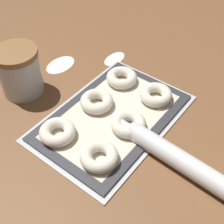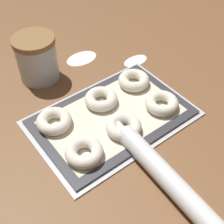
# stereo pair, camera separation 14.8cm
# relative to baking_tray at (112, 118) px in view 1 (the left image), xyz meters

# --- Properties ---
(ground_plane) EXTENTS (2.80, 2.80, 0.00)m
(ground_plane) POSITION_rel_baking_tray_xyz_m (0.00, -0.01, -0.00)
(ground_plane) COLOR brown
(baking_tray) EXTENTS (0.43, 0.29, 0.01)m
(baking_tray) POSITION_rel_baking_tray_xyz_m (0.00, 0.00, 0.00)
(baking_tray) COLOR silver
(baking_tray) RESTS_ON ground_plane
(baking_mat) EXTENTS (0.40, 0.26, 0.00)m
(baking_mat) POSITION_rel_baking_tray_xyz_m (-0.00, 0.00, 0.01)
(baking_mat) COLOR #333338
(baking_mat) RESTS_ON baking_tray
(bagel_front_left) EXTENTS (0.09, 0.09, 0.03)m
(bagel_front_left) POSITION_rel_baking_tray_xyz_m (-0.13, -0.06, 0.02)
(bagel_front_left) COLOR silver
(bagel_front_left) RESTS_ON baking_mat
(bagel_front_center) EXTENTS (0.09, 0.09, 0.03)m
(bagel_front_center) POSITION_rel_baking_tray_xyz_m (-0.01, -0.06, 0.02)
(bagel_front_center) COLOR silver
(bagel_front_center) RESTS_ON baking_mat
(bagel_front_right) EXTENTS (0.09, 0.09, 0.03)m
(bagel_front_right) POSITION_rel_baking_tray_xyz_m (0.13, -0.06, 0.02)
(bagel_front_right) COLOR silver
(bagel_front_right) RESTS_ON baking_mat
(bagel_back_left) EXTENTS (0.09, 0.09, 0.03)m
(bagel_back_left) POSITION_rel_baking_tray_xyz_m (-0.14, 0.07, 0.02)
(bagel_back_left) COLOR silver
(bagel_back_left) RESTS_ON baking_mat
(bagel_back_center) EXTENTS (0.09, 0.09, 0.03)m
(bagel_back_center) POSITION_rel_baking_tray_xyz_m (0.01, 0.06, 0.02)
(bagel_back_center) COLOR silver
(bagel_back_center) RESTS_ON baking_mat
(bagel_back_right) EXTENTS (0.09, 0.09, 0.03)m
(bagel_back_right) POSITION_rel_baking_tray_xyz_m (0.13, 0.06, 0.02)
(bagel_back_right) COLOR silver
(bagel_back_right) RESTS_ON baking_mat
(flour_canister) EXTENTS (0.12, 0.12, 0.14)m
(flour_canister) POSITION_rel_baking_tray_xyz_m (-0.07, 0.28, 0.07)
(flour_canister) COLOR silver
(flour_canister) RESTS_ON ground_plane
(rolling_pin) EXTENTS (0.06, 0.41, 0.05)m
(rolling_pin) POSITION_rel_baking_tray_xyz_m (-0.03, -0.23, 0.02)
(rolling_pin) COLOR silver
(rolling_pin) RESTS_ON ground_plane
(flour_patch_near) EXTENTS (0.11, 0.07, 0.00)m
(flour_patch_near) POSITION_rel_baking_tray_xyz_m (0.09, 0.28, -0.00)
(flour_patch_near) COLOR white
(flour_patch_near) RESTS_ON ground_plane
(flour_patch_far) EXTENTS (0.09, 0.05, 0.00)m
(flour_patch_far) POSITION_rel_baking_tray_xyz_m (0.22, 0.16, -0.00)
(flour_patch_far) COLOR white
(flour_patch_far) RESTS_ON ground_plane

